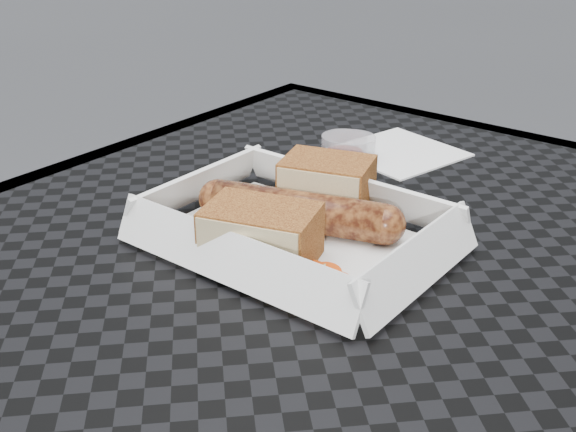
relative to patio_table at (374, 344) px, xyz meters
The scene contains 9 objects.
patio_table is the anchor object (origin of this frame).
food_tray 0.11m from the patio_table, behind, with size 0.22×0.15×0.00m, color white.
bratwurst 0.13m from the patio_table, behind, with size 0.18×0.08×0.04m.
bread_near 0.15m from the patio_table, 148.53° to the left, with size 0.08×0.06×0.05m, color brown.
bread_far 0.14m from the patio_table, 146.22° to the right, with size 0.09×0.06×0.05m, color brown.
veg_garnish 0.10m from the patio_table, 114.27° to the right, with size 0.03×0.03×0.00m.
napkin 0.28m from the patio_table, 116.69° to the left, with size 0.12×0.12×0.00m, color white.
condiment_cup_sauce 0.25m from the patio_table, 130.94° to the left, with size 0.05×0.05×0.03m, color maroon.
condiment_cup_empty 0.25m from the patio_table, 128.80° to the left, with size 0.05×0.05×0.03m, color silver.
Camera 1 is at (0.25, -0.45, 1.03)m, focal length 45.00 mm.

